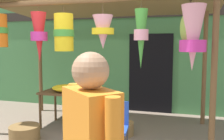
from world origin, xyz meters
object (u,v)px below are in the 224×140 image
(display_table, at_px, (73,95))
(wicker_basket_by_table, at_px, (25,133))
(flower_heap_on_table, at_px, (69,88))
(folding_chair, at_px, (115,124))
(wicker_basket_spare, at_px, (123,128))

(display_table, xyz_separation_m, wicker_basket_by_table, (-0.53, -0.91, -0.54))
(flower_heap_on_table, height_order, folding_chair, flower_heap_on_table)
(flower_heap_on_table, bearing_deg, wicker_basket_spare, -4.25)
(display_table, bearing_deg, wicker_basket_spare, -8.38)
(display_table, height_order, folding_chair, folding_chair)
(folding_chair, distance_m, wicker_basket_by_table, 1.79)
(folding_chair, bearing_deg, flower_heap_on_table, 142.16)
(display_table, xyz_separation_m, folding_chair, (1.22, -1.06, -0.17))
(display_table, height_order, flower_heap_on_table, flower_heap_on_table)
(flower_heap_on_table, height_order, wicker_basket_by_table, flower_heap_on_table)
(flower_heap_on_table, xyz_separation_m, wicker_basket_by_table, (-0.48, -0.84, -0.70))
(folding_chair, xyz_separation_m, wicker_basket_spare, (-0.09, 0.90, -0.38))
(folding_chair, height_order, wicker_basket_spare, folding_chair)
(flower_heap_on_table, relative_size, wicker_basket_by_table, 1.26)
(display_table, bearing_deg, flower_heap_on_table, -122.99)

